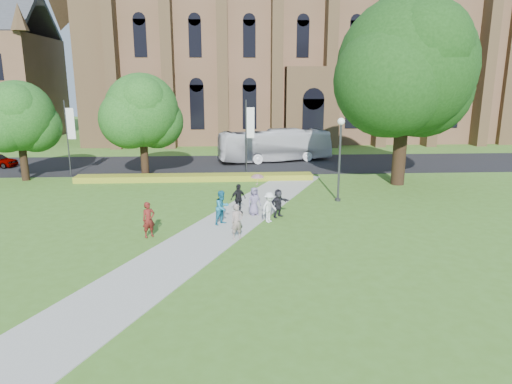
{
  "coord_description": "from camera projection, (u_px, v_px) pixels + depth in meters",
  "views": [
    {
      "loc": [
        0.69,
        -21.2,
        7.41
      ],
      "look_at": [
        2.06,
        2.62,
        1.6
      ],
      "focal_mm": 32.0,
      "sensor_mm": 36.0,
      "label": 1
    }
  ],
  "objects": [
    {
      "name": "footpath",
      "position": [
        218.0,
        230.0,
        23.25
      ],
      "size": [
        15.58,
        28.54,
        0.04
      ],
      "primitive_type": "cube",
      "rotation": [
        0.0,
        0.0,
        -0.44
      ],
      "color": "#B2B2A8",
      "rests_on": "ground"
    },
    {
      "name": "road",
      "position": [
        223.0,
        164.0,
        41.68
      ],
      "size": [
        160.0,
        10.0,
        0.02
      ],
      "primitive_type": "cube",
      "color": "black",
      "rests_on": "ground"
    },
    {
      "name": "pedestrian_3",
      "position": [
        238.0,
        199.0,
        25.92
      ],
      "size": [
        1.07,
        0.91,
        1.72
      ],
      "primitive_type": "imported",
      "rotation": [
        0.0,
        0.0,
        0.59
      ],
      "color": "black",
      "rests_on": "footpath"
    },
    {
      "name": "ground",
      "position": [
        217.0,
        237.0,
        22.28
      ],
      "size": [
        160.0,
        160.0,
        0.0
      ],
      "primitive_type": "plane",
      "color": "#446C20",
      "rests_on": "ground"
    },
    {
      "name": "streetlamp",
      "position": [
        340.0,
        149.0,
        28.23
      ],
      "size": [
        0.44,
        0.44,
        5.24
      ],
      "color": "#38383D",
      "rests_on": "ground"
    },
    {
      "name": "street_tree_0",
      "position": [
        18.0,
        116.0,
        33.87
      ],
      "size": [
        5.2,
        5.2,
        7.5
      ],
      "color": "#332114",
      "rests_on": "ground"
    },
    {
      "name": "pedestrian_2",
      "position": [
        269.0,
        207.0,
        24.32
      ],
      "size": [
        1.18,
        1.19,
        1.65
      ],
      "primitive_type": "imported",
      "rotation": [
        0.0,
        0.0,
        0.81
      ],
      "color": "silver",
      "rests_on": "footpath"
    },
    {
      "name": "pedestrian_5",
      "position": [
        278.0,
        203.0,
        25.3
      ],
      "size": [
        1.42,
        1.28,
        1.57
      ],
      "primitive_type": "imported",
      "rotation": [
        0.0,
        0.0,
        0.69
      ],
      "color": "#242229",
      "rests_on": "footpath"
    },
    {
      "name": "parasol",
      "position": [
        257.0,
        181.0,
        25.51
      ],
      "size": [
        0.77,
        0.77,
        0.64
      ],
      "primitive_type": "imported",
      "rotation": [
        0.0,
        0.0,
        -0.06
      ],
      "color": "#C08799",
      "rests_on": "pedestrian_4"
    },
    {
      "name": "flower_hedge",
      "position": [
        195.0,
        178.0,
        34.92
      ],
      "size": [
        18.0,
        1.4,
        0.45
      ],
      "primitive_type": "cube",
      "color": "gold",
      "rests_on": "ground"
    },
    {
      "name": "tour_coach",
      "position": [
        275.0,
        145.0,
        42.95
      ],
      "size": [
        11.04,
        5.13,
        3.0
      ],
      "primitive_type": "imported",
      "rotation": [
        0.0,
        0.0,
        1.82
      ],
      "color": "silver",
      "rests_on": "road"
    },
    {
      "name": "large_tree",
      "position": [
        406.0,
        67.0,
        31.7
      ],
      "size": [
        9.6,
        9.6,
        13.2
      ],
      "color": "#332114",
      "rests_on": "ground"
    },
    {
      "name": "banner_pole_1",
      "position": [
        69.0,
        134.0,
        35.56
      ],
      "size": [
        0.7,
        0.1,
        6.0
      ],
      "color": "#38383D",
      "rests_on": "ground"
    },
    {
      "name": "street_tree_1",
      "position": [
        142.0,
        111.0,
        34.78
      ],
      "size": [
        5.6,
        5.6,
        8.05
      ],
      "color": "#332114",
      "rests_on": "ground"
    },
    {
      "name": "banner_pole_0",
      "position": [
        248.0,
        133.0,
        36.34
      ],
      "size": [
        0.7,
        0.1,
        6.0
      ],
      "color": "#38383D",
      "rests_on": "ground"
    },
    {
      "name": "pedestrian_4",
      "position": [
        254.0,
        201.0,
        25.67
      ],
      "size": [
        0.92,
        0.79,
        1.59
      ],
      "primitive_type": "imported",
      "rotation": [
        0.0,
        0.0,
        0.45
      ],
      "color": "slate",
      "rests_on": "footpath"
    },
    {
      "name": "pedestrian_6",
      "position": [
        237.0,
        222.0,
        21.73
      ],
      "size": [
        0.74,
        0.63,
        1.72
      ],
      "primitive_type": "imported",
      "rotation": [
        0.0,
        0.0,
        0.43
      ],
      "color": "gray",
      "rests_on": "footpath"
    },
    {
      "name": "pedestrian_0",
      "position": [
        149.0,
        220.0,
        22.0
      ],
      "size": [
        0.76,
        0.69,
        1.74
      ],
      "primitive_type": "imported",
      "rotation": [
        0.0,
        0.0,
        0.57
      ],
      "color": "#5E1A15",
      "rests_on": "footpath"
    },
    {
      "name": "pedestrian_1",
      "position": [
        222.0,
        207.0,
        23.96
      ],
      "size": [
        1.12,
        1.12,
        1.83
      ],
      "primitive_type": "imported",
      "rotation": [
        0.0,
        0.0,
        0.78
      ],
      "color": "#1C6E8F",
      "rests_on": "footpath"
    },
    {
      "name": "cathedral",
      "position": [
        301.0,
        36.0,
        58.3
      ],
      "size": [
        52.6,
        18.25,
        28.0
      ],
      "color": "brown",
      "rests_on": "ground"
    }
  ]
}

